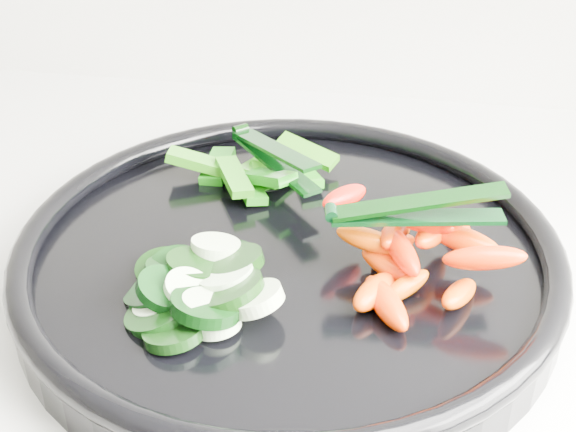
# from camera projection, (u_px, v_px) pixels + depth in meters

# --- Properties ---
(veggie_tray) EXTENTS (0.43, 0.43, 0.04)m
(veggie_tray) POSITION_uv_depth(u_px,v_px,m) (288.00, 258.00, 0.55)
(veggie_tray) COLOR black
(veggie_tray) RESTS_ON counter
(cucumber_pile) EXTENTS (0.12, 0.12, 0.04)m
(cucumber_pile) POSITION_uv_depth(u_px,v_px,m) (194.00, 285.00, 0.51)
(cucumber_pile) COLOR black
(cucumber_pile) RESTS_ON veggie_tray
(carrot_pile) EXTENTS (0.14, 0.15, 0.05)m
(carrot_pile) POSITION_uv_depth(u_px,v_px,m) (413.00, 250.00, 0.52)
(carrot_pile) COLOR #EC5800
(carrot_pile) RESTS_ON veggie_tray
(pepper_pile) EXTENTS (0.13, 0.10, 0.04)m
(pepper_pile) POSITION_uv_depth(u_px,v_px,m) (259.00, 171.00, 0.63)
(pepper_pile) COLOR #0A6D0F
(pepper_pile) RESTS_ON veggie_tray
(tong_carrot) EXTENTS (0.11, 0.04, 0.02)m
(tong_carrot) POSITION_uv_depth(u_px,v_px,m) (412.00, 210.00, 0.50)
(tong_carrot) COLOR black
(tong_carrot) RESTS_ON carrot_pile
(tong_pepper) EXTENTS (0.09, 0.10, 0.02)m
(tong_pepper) POSITION_uv_depth(u_px,v_px,m) (272.00, 154.00, 0.62)
(tong_pepper) COLOR black
(tong_pepper) RESTS_ON pepper_pile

